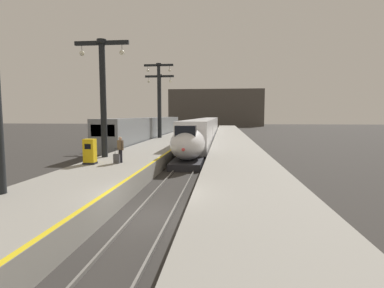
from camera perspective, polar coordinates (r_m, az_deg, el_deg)
ground_plane at (r=12.56m, az=-7.68°, el=-13.77°), size 260.00×260.00×0.00m
platform_left at (r=37.09m, az=-4.78°, el=-0.09°), size 4.80×110.00×1.05m
platform_right at (r=36.46m, az=7.83°, el=-0.22°), size 4.80×110.00×1.05m
platform_left_safety_stripe at (r=36.68m, az=-1.29°, el=0.69°), size 0.20×107.80×0.01m
rail_main_left at (r=39.39m, az=0.69°, el=-0.42°), size 0.08×110.00×0.12m
rail_main_right at (r=39.28m, az=2.87°, el=-0.45°), size 0.08×110.00×0.12m
rail_secondary_left at (r=40.93m, az=-10.67°, el=-0.30°), size 0.08×110.00×0.12m
rail_secondary_right at (r=40.53m, az=-8.64°, el=-0.32°), size 0.08×110.00×0.12m
highspeed_train_main at (r=48.46m, az=2.59°, el=2.94°), size 2.92×55.83×3.60m
regional_train_adjacent at (r=45.67m, az=-7.92°, el=2.94°), size 2.85×36.60×3.80m
station_column_mid at (r=22.98m, az=-16.71°, el=10.49°), size 4.00×0.68×8.52m
station_column_far at (r=41.33m, az=-6.36°, el=9.53°), size 4.00×0.68×10.09m
station_column_distant at (r=41.74m, az=-6.21°, el=8.45°), size 4.00×0.68×8.66m
passenger_near_edge at (r=19.98m, az=-13.56°, el=-0.66°), size 0.49×0.39×1.69m
rolling_suitcase at (r=19.82m, az=-14.22°, el=-2.73°), size 0.40×0.22×0.98m
ticket_machine_yellow at (r=19.94m, az=-18.98°, el=-1.54°), size 0.76×0.62×1.60m
terminus_back_wall at (r=113.58m, az=4.55°, el=6.95°), size 36.00×2.00×14.00m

